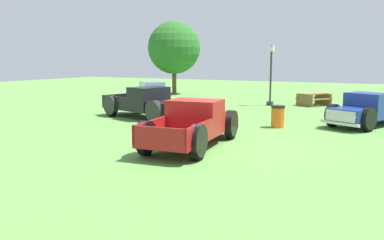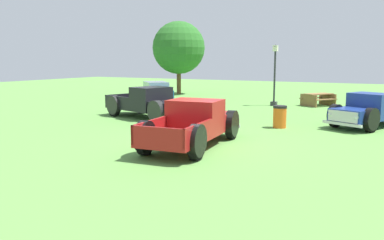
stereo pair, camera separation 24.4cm
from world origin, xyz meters
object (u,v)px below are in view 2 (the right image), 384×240
(lamp_post_near, at_px, (275,74))
(trash_can, at_px, (280,117))
(pickup_truck_behind_left, at_px, (152,104))
(oak_tree_east, at_px, (179,48))
(pickup_truck_behind_right, at_px, (369,111))
(sedan_distant_b, at_px, (156,91))
(picnic_table, at_px, (318,98))
(pickup_truck_foreground, at_px, (196,123))

(lamp_post_near, bearing_deg, trash_can, -71.64)
(lamp_post_near, xyz_separation_m, trash_can, (2.64, -7.97, -1.53))
(pickup_truck_behind_left, height_order, oak_tree_east, oak_tree_east)
(pickup_truck_behind_left, height_order, trash_can, pickup_truck_behind_left)
(pickup_truck_behind_right, relative_size, oak_tree_east, 0.83)
(pickup_truck_behind_left, xyz_separation_m, lamp_post_near, (3.60, 8.40, 1.26))
(sedan_distant_b, height_order, oak_tree_east, oak_tree_east)
(sedan_distant_b, xyz_separation_m, picnic_table, (10.64, 2.40, -0.22))
(pickup_truck_foreground, bearing_deg, pickup_truck_behind_left, 137.59)
(sedan_distant_b, distance_m, oak_tree_east, 6.84)
(pickup_truck_foreground, distance_m, trash_can, 4.96)
(trash_can, bearing_deg, pickup_truck_behind_left, -176.06)
(pickup_truck_foreground, relative_size, lamp_post_near, 1.36)
(pickup_truck_behind_left, height_order, pickup_truck_behind_right, pickup_truck_behind_left)
(oak_tree_east, bearing_deg, trash_can, -45.83)
(pickup_truck_behind_right, relative_size, lamp_post_near, 1.32)
(pickup_truck_behind_right, xyz_separation_m, picnic_table, (-3.50, 7.12, -0.20))
(pickup_truck_behind_left, distance_m, sedan_distant_b, 8.54)
(lamp_post_near, distance_m, trash_can, 8.53)
(pickup_truck_behind_left, relative_size, oak_tree_east, 0.89)
(lamp_post_near, relative_size, picnic_table, 1.65)
(pickup_truck_behind_right, distance_m, lamp_post_near, 8.50)
(pickup_truck_behind_right, bearing_deg, picnic_table, 116.17)
(pickup_truck_foreground, height_order, picnic_table, pickup_truck_foreground)
(lamp_post_near, bearing_deg, oak_tree_east, 154.02)
(pickup_truck_behind_right, xyz_separation_m, sedan_distant_b, (-14.13, 4.72, 0.02))
(trash_can, bearing_deg, oak_tree_east, 134.17)
(pickup_truck_foreground, xyz_separation_m, trash_can, (1.57, 4.69, -0.26))
(lamp_post_near, relative_size, trash_can, 4.03)
(lamp_post_near, bearing_deg, picnic_table, 26.26)
(picnic_table, bearing_deg, trash_can, -89.01)
(pickup_truck_behind_right, height_order, sedan_distant_b, pickup_truck_behind_right)
(sedan_distant_b, distance_m, lamp_post_near, 8.34)
(oak_tree_east, bearing_deg, pickup_truck_behind_right, -34.12)
(pickup_truck_behind_right, bearing_deg, sedan_distant_b, 161.53)
(lamp_post_near, height_order, oak_tree_east, oak_tree_east)
(picnic_table, bearing_deg, pickup_truck_behind_right, -63.83)
(pickup_truck_behind_left, distance_m, lamp_post_near, 9.22)
(pickup_truck_foreground, relative_size, pickup_truck_behind_left, 0.96)
(pickup_truck_behind_left, relative_size, lamp_post_near, 1.42)
(trash_can, relative_size, oak_tree_east, 0.16)
(sedan_distant_b, distance_m, picnic_table, 10.90)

